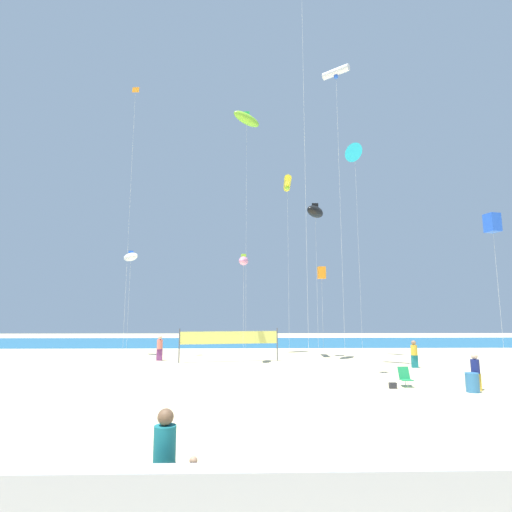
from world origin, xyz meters
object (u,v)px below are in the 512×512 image
at_px(kite_orange_box, 322,273).
at_px(volleyball_net, 230,339).
at_px(toddler_figure, 193,480).
at_px(kite_white_inflatable, 131,257).
at_px(kite_cyan_delta, 355,153).
at_px(kite_orange_diamond, 135,98).
at_px(kite_pink_inflatable, 244,261).
at_px(kite_black_inflatable, 315,212).
at_px(kite_white_tube, 336,73).
at_px(kite_blue_box, 492,223).
at_px(beachgoer_navy_shirt, 475,370).
at_px(trash_barrel, 472,383).
at_px(mother_figure, 164,456).
at_px(kite_yellow_tube, 287,184).
at_px(beachgoer_coral_shirt, 160,347).
at_px(folding_beach_chair, 405,376).
at_px(beach_handbag, 393,386).
at_px(beachgoer_mustard_shirt, 414,353).
at_px(kite_lime_inflatable, 247,119).

bearing_deg(kite_orange_box, volleyball_net, -157.44).
xyz_separation_m(toddler_figure, kite_white_inflatable, (-8.95, 26.33, 7.83)).
relative_size(kite_cyan_delta, kite_orange_diamond, 0.81).
height_order(kite_pink_inflatable, kite_black_inflatable, kite_black_inflatable).
height_order(kite_orange_box, kite_pink_inflatable, kite_pink_inflatable).
height_order(kite_white_tube, kite_blue_box, kite_white_tube).
relative_size(beachgoer_navy_shirt, kite_cyan_delta, 0.09).
bearing_deg(trash_barrel, mother_figure, -137.32).
bearing_deg(kite_orange_box, kite_yellow_tube, -149.98).
bearing_deg(beachgoer_coral_shirt, folding_beach_chair, 32.20).
xyz_separation_m(beach_handbag, kite_orange_box, (-0.46, 14.06, 6.72)).
bearing_deg(kite_blue_box, kite_pink_inflatable, 154.74).
bearing_deg(kite_blue_box, kite_white_tube, 157.78).
bearing_deg(volleyball_net, beachgoer_mustard_shirt, -16.68).
xyz_separation_m(kite_white_tube, kite_orange_diamond, (-15.24, 5.46, 1.17)).
height_order(kite_lime_inflatable, kite_yellow_tube, kite_lime_inflatable).
distance_m(beachgoer_coral_shirt, kite_black_inflatable, 15.77).
height_order(beach_handbag, kite_white_tube, kite_white_tube).
bearing_deg(volleyball_net, toddler_figure, -89.26).
relative_size(beachgoer_coral_shirt, kite_pink_inflatable, 0.24).
height_order(beachgoer_mustard_shirt, kite_blue_box, kite_blue_box).
height_order(kite_white_inflatable, kite_lime_inflatable, kite_lime_inflatable).
xyz_separation_m(mother_figure, volleyball_net, (0.20, 22.36, 0.73)).
bearing_deg(kite_white_inflatable, toddler_figure, -71.23).
distance_m(mother_figure, kite_pink_inflatable, 21.97).
height_order(beach_handbag, kite_blue_box, kite_blue_box).
bearing_deg(kite_orange_box, kite_white_tube, -91.36).
bearing_deg(beachgoer_mustard_shirt, beachgoer_coral_shirt, -80.40).
relative_size(kite_black_inflatable, kite_white_inflatable, 1.37).
bearing_deg(beachgoer_mustard_shirt, trash_barrel, 17.65).
distance_m(mother_figure, beachgoer_mustard_shirt, 22.41).
xyz_separation_m(toddler_figure, kite_black_inflatable, (6.31, 22.64, 10.92)).
relative_size(mother_figure, kite_orange_box, 0.23).
xyz_separation_m(volleyball_net, kite_yellow_tube, (4.53, 1.40, 12.35)).
height_order(mother_figure, kite_lime_inflatable, kite_lime_inflatable).
xyz_separation_m(kite_white_tube, kite_blue_box, (7.86, -3.21, -11.25)).
height_order(beachgoer_coral_shirt, kite_black_inflatable, kite_black_inflatable).
xyz_separation_m(kite_orange_diamond, kite_lime_inflatable, (9.12, 3.20, -0.08)).
height_order(beachgoer_navy_shirt, kite_cyan_delta, kite_cyan_delta).
bearing_deg(mother_figure, beach_handbag, 59.35).
xyz_separation_m(beach_handbag, kite_white_inflatable, (-16.61, 15.05, 8.15)).
height_order(kite_orange_box, kite_orange_diamond, kite_orange_diamond).
xyz_separation_m(beachgoer_mustard_shirt, kite_pink_inflatable, (-11.08, 2.27, 6.29)).
distance_m(mother_figure, kite_orange_box, 27.27).
bearing_deg(kite_white_inflatable, kite_orange_box, -3.51).
bearing_deg(mother_figure, kite_cyan_delta, 71.46).
bearing_deg(kite_white_tube, volleyball_net, 146.56).
distance_m(folding_beach_chair, kite_orange_box, 15.01).
relative_size(trash_barrel, kite_orange_diamond, 0.04).
xyz_separation_m(mother_figure, kite_lime_inflatable, (1.38, 26.21, 19.94)).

